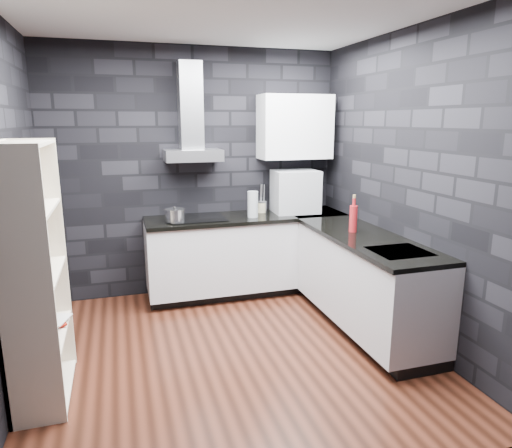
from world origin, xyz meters
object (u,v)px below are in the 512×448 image
glass_vase (253,204)px  fruit_bowl (32,272)px  pot (175,216)px  appliance_garage (295,193)px  red_bottle (353,219)px  utensil_crock (262,206)px  storage_jar (262,207)px  bookshelf (34,275)px

glass_vase → fruit_bowl: size_ratio=1.19×
pot → fruit_bowl: (-1.12, -1.40, -0.03)m
pot → appliance_garage: bearing=6.2°
red_bottle → pot: bearing=150.3°
utensil_crock → appliance_garage: size_ratio=0.27×
storage_jar → red_bottle: (0.55, -1.12, 0.07)m
red_bottle → glass_vase: bearing=128.0°
appliance_garage → bookshelf: bearing=-145.6°
pot → fruit_bowl: size_ratio=0.82×
fruit_bowl → bookshelf: bearing=90.0°
pot → glass_vase: glass_vase is taller
red_bottle → bookshelf: bearing=-170.1°
utensil_crock → bookshelf: bookshelf is taller
storage_jar → fruit_bowl: bearing=-142.4°
glass_vase → fruit_bowl: bearing=-143.9°
bookshelf → fruit_bowl: bearing=-72.6°
utensil_crock → fruit_bowl: 2.70m
red_bottle → bookshelf: size_ratio=0.14×
appliance_garage → fruit_bowl: 2.95m
utensil_crock → appliance_garage: bearing=-15.6°
pot → bookshelf: bookshelf is taller
red_bottle → bookshelf: 2.72m
bookshelf → red_bottle: bearing=27.3°
pot → red_bottle: 1.79m
storage_jar → red_bottle: red_bottle is taller
glass_vase → appliance_garage: size_ratio=0.56×
bookshelf → appliance_garage: bearing=48.3°
appliance_garage → bookshelf: 2.93m
storage_jar → appliance_garage: size_ratio=0.23×
pot → storage_jar: size_ratio=1.68×
glass_vase → fruit_bowl: 2.43m
bookshelf → glass_vase: bearing=52.4°
pot → storage_jar: bearing=13.2°
glass_vase → bookshelf: bearing=-145.0°
appliance_garage → bookshelf: (-2.50, -1.50, -0.22)m
pot → red_bottle: red_bottle is taller
appliance_garage → fruit_bowl: size_ratio=2.11×
storage_jar → bookshelf: bookshelf is taller
storage_jar → appliance_garage: bearing=-12.9°
glass_vase → fruit_bowl: (-1.96, -1.43, -0.10)m
glass_vase → red_bottle: (0.71, -0.91, -0.02)m
utensil_crock → red_bottle: red_bottle is taller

